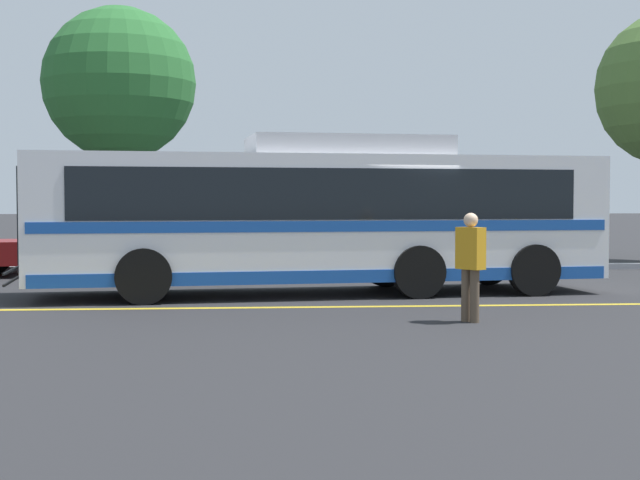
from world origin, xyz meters
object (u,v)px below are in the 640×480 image
(pedestrian_0, at_px, (470,260))
(transit_bus, at_px, (321,215))
(parked_car_1, at_px, (150,244))
(tree_0, at_px, (119,84))

(pedestrian_0, bearing_deg, transit_bus, -11.97)
(parked_car_1, xyz_separation_m, pedestrian_0, (5.78, -9.07, 0.18))
(transit_bus, xyz_separation_m, pedestrian_0, (1.93, -4.26, -0.62))
(parked_car_1, bearing_deg, tree_0, -164.36)
(transit_bus, xyz_separation_m, tree_0, (-5.18, 9.03, 3.69))
(parked_car_1, distance_m, pedestrian_0, 10.76)
(parked_car_1, relative_size, pedestrian_0, 2.60)
(pedestrian_0, bearing_deg, tree_0, -8.18)
(parked_car_1, bearing_deg, pedestrian_0, 30.82)
(parked_car_1, bearing_deg, transit_bus, 37.04)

